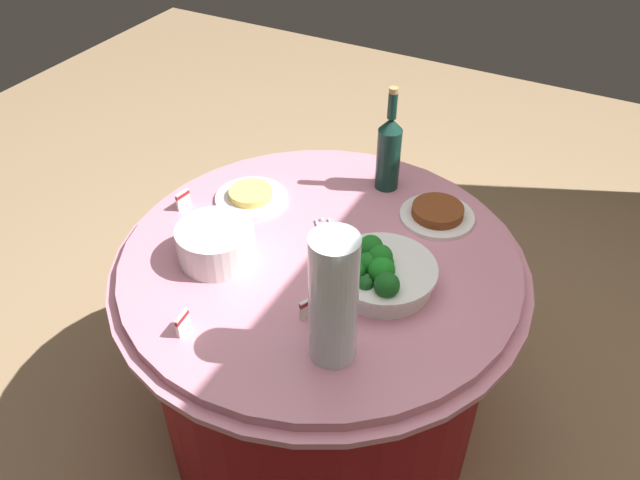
{
  "coord_description": "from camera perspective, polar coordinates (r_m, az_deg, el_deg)",
  "views": [
    {
      "loc": [
        1.18,
        0.63,
        1.89
      ],
      "look_at": [
        0.0,
        0.0,
        0.79
      ],
      "focal_mm": 35.96,
      "sensor_mm": 36.0,
      "label": 1
    }
  ],
  "objects": [
    {
      "name": "food_plate_noodles",
      "position": [
        1.97,
        -6.16,
        3.91
      ],
      "size": [
        0.22,
        0.22,
        0.03
      ],
      "color": "white",
      "rests_on": "buffet_table"
    },
    {
      "name": "label_placard_front",
      "position": [
        1.57,
        -1.04,
        -5.95
      ],
      "size": [
        0.05,
        0.03,
        0.05
      ],
      "color": "white",
      "rests_on": "buffet_table"
    },
    {
      "name": "wine_bottle",
      "position": [
        1.97,
        6.15,
        7.9
      ],
      "size": [
        0.07,
        0.07,
        0.34
      ],
      "color": "#103027",
      "rests_on": "buffet_table"
    },
    {
      "name": "plate_stack",
      "position": [
        1.74,
        -9.24,
        -0.3
      ],
      "size": [
        0.21,
        0.21,
        0.1
      ],
      "color": "white",
      "rests_on": "buffet_table"
    },
    {
      "name": "label_placard_rear",
      "position": [
        1.96,
        -12.08,
        3.62
      ],
      "size": [
        0.05,
        0.02,
        0.05
      ],
      "color": "white",
      "rests_on": "buffet_table"
    },
    {
      "name": "label_placard_mid",
      "position": [
        1.57,
        -12.14,
        -7.15
      ],
      "size": [
        0.05,
        0.01,
        0.05
      ],
      "color": "white",
      "rests_on": "buffet_table"
    },
    {
      "name": "decorative_fruit_vase",
      "position": [
        1.4,
        1.2,
        -5.83
      ],
      "size": [
        0.11,
        0.11,
        0.34
      ],
      "color": "silver",
      "rests_on": "buffet_table"
    },
    {
      "name": "food_plate_stir_fry",
      "position": [
        1.91,
        10.4,
        2.34
      ],
      "size": [
        0.22,
        0.22,
        0.04
      ],
      "color": "white",
      "rests_on": "buffet_table"
    },
    {
      "name": "buffet_table",
      "position": [
        2.02,
        0.0,
        -9.14
      ],
      "size": [
        1.16,
        1.16,
        0.74
      ],
      "color": "maroon",
      "rests_on": "ground_plane"
    },
    {
      "name": "ground_plane",
      "position": [
        2.32,
        0.0,
        -15.33
      ],
      "size": [
        6.0,
        6.0,
        0.0
      ],
      "primitive_type": "plane",
      "color": "#9E7F5B"
    },
    {
      "name": "serving_tongs",
      "position": [
        1.83,
        0.6,
        0.49
      ],
      "size": [
        0.15,
        0.14,
        0.01
      ],
      "color": "silver",
      "rests_on": "buffet_table"
    },
    {
      "name": "broccoli_bowl",
      "position": [
        1.65,
        5.45,
        -2.9
      ],
      "size": [
        0.28,
        0.28,
        0.12
      ],
      "color": "white",
      "rests_on": "buffet_table"
    }
  ]
}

